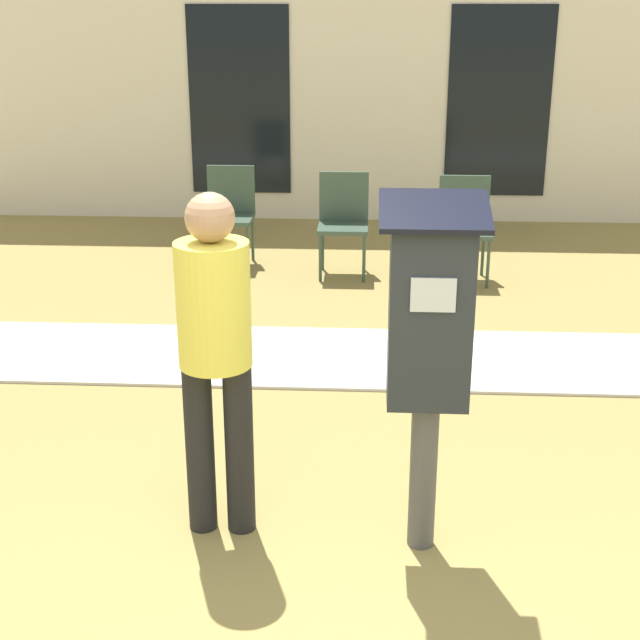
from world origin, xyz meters
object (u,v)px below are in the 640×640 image
(outdoor_chair_middle, at_px, (343,215))
(outdoor_chair_right, at_px, (464,220))
(person_standing, at_px, (215,341))
(outdoor_chair_left, at_px, (230,207))
(parking_meter, at_px, (429,333))

(outdoor_chair_middle, height_order, outdoor_chair_right, same)
(outdoor_chair_middle, bearing_deg, person_standing, -73.80)
(outdoor_chair_left, distance_m, outdoor_chair_middle, 1.09)
(person_standing, bearing_deg, parking_meter, 33.31)
(person_standing, distance_m, outdoor_chair_right, 4.36)
(parking_meter, xyz_separation_m, outdoor_chair_middle, (-0.48, 4.28, -0.49))
(outdoor_chair_left, distance_m, outdoor_chair_right, 2.15)
(person_standing, height_order, outdoor_chair_middle, person_standing)
(person_standing, xyz_separation_m, outdoor_chair_right, (1.49, 4.08, -0.40))
(person_standing, height_order, outdoor_chair_left, person_standing)
(person_standing, relative_size, outdoor_chair_middle, 1.76)
(parking_meter, relative_size, outdoor_chair_left, 1.77)
(parking_meter, relative_size, person_standing, 1.01)
(parking_meter, height_order, outdoor_chair_left, parking_meter)
(parking_meter, height_order, outdoor_chair_middle, parking_meter)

